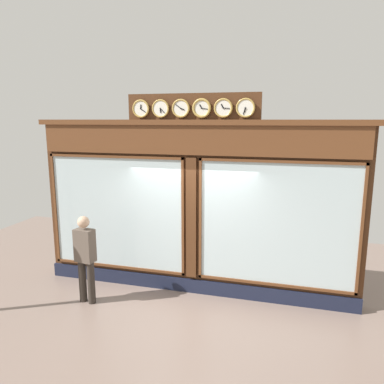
{
  "coord_description": "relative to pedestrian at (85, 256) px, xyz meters",
  "views": [
    {
      "loc": [
        -1.85,
        6.68,
        3.43
      ],
      "look_at": [
        0.0,
        0.0,
        2.06
      ],
      "focal_mm": 34.48,
      "sensor_mm": 36.0,
      "label": 1
    }
  ],
  "objects": [
    {
      "name": "pedestrian",
      "position": [
        0.0,
        0.0,
        0.0
      ],
      "size": [
        0.39,
        0.27,
        1.69
      ],
      "color": "#312A24",
      "rests_on": "ground_plane"
    },
    {
      "name": "shop_facade",
      "position": [
        -1.81,
        -1.06,
        0.81
      ],
      "size": [
        6.46,
        0.42,
        3.9
      ],
      "color": "#4C2B16",
      "rests_on": "ground_plane"
    }
  ]
}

